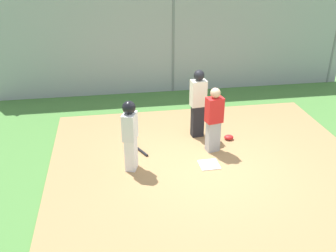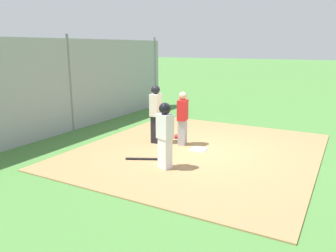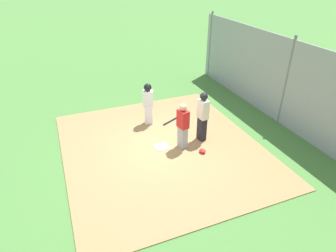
# 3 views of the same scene
# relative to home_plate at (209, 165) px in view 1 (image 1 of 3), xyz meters

# --- Properties ---
(ground_plane) EXTENTS (140.00, 140.00, 0.00)m
(ground_plane) POSITION_rel_home_plate_xyz_m (0.00, 0.00, -0.04)
(ground_plane) COLOR #477A38
(dirt_infield) EXTENTS (7.20, 6.40, 0.03)m
(dirt_infield) POSITION_rel_home_plate_xyz_m (0.00, 0.00, -0.03)
(dirt_infield) COLOR #9E774C
(dirt_infield) RESTS_ON ground_plane
(home_plate) EXTENTS (0.45, 0.45, 0.02)m
(home_plate) POSITION_rel_home_plate_xyz_m (0.00, 0.00, 0.00)
(home_plate) COLOR white
(home_plate) RESTS_ON dirt_infield
(catcher) EXTENTS (0.42, 0.33, 1.61)m
(catcher) POSITION_rel_home_plate_xyz_m (-0.24, -0.65, 0.83)
(catcher) COLOR #9E9EA3
(catcher) RESTS_ON dirt_infield
(umpire) EXTENTS (0.41, 0.30, 1.78)m
(umpire) POSITION_rel_home_plate_xyz_m (-0.05, -1.47, 0.93)
(umpire) COLOR black
(umpire) RESTS_ON dirt_infield
(runner) EXTENTS (0.37, 0.45, 1.63)m
(runner) POSITION_rel_home_plate_xyz_m (1.75, -0.13, 0.92)
(runner) COLOR silver
(runner) RESTS_ON dirt_infield
(baseball_bat) EXTENTS (0.43, 0.78, 0.06)m
(baseball_bat) POSITION_rel_home_plate_xyz_m (1.54, -0.96, 0.02)
(baseball_bat) COLOR black
(baseball_bat) RESTS_ON dirt_infield
(catcher_mask) EXTENTS (0.24, 0.20, 0.12)m
(catcher_mask) POSITION_rel_home_plate_xyz_m (-0.81, -1.12, 0.05)
(catcher_mask) COLOR red
(catcher_mask) RESTS_ON dirt_infield
(backstop_fence) EXTENTS (12.00, 0.10, 3.35)m
(backstop_fence) POSITION_rel_home_plate_xyz_m (0.00, -4.91, 1.56)
(backstop_fence) COLOR #93999E
(backstop_fence) RESTS_ON ground_plane
(parking_lot) EXTENTS (18.00, 5.20, 0.04)m
(parking_lot) POSITION_rel_home_plate_xyz_m (0.00, -9.64, -0.02)
(parking_lot) COLOR #515156
(parking_lot) RESTS_ON ground_plane
(parked_car_green) EXTENTS (4.36, 2.24, 1.28)m
(parked_car_green) POSITION_rel_home_plate_xyz_m (-6.59, -10.05, 0.57)
(parked_car_green) COLOR #235B38
(parked_car_green) RESTS_ON parking_lot
(parked_car_white) EXTENTS (4.26, 1.99, 1.28)m
(parked_car_white) POSITION_rel_home_plate_xyz_m (5.80, -9.80, 0.57)
(parked_car_white) COLOR silver
(parked_car_white) RESTS_ON parking_lot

